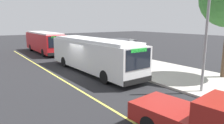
% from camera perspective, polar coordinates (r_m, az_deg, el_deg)
% --- Properties ---
extents(ground_plane, '(120.00, 120.00, 0.00)m').
position_cam_1_polar(ground_plane, '(18.25, -8.91, -2.86)').
color(ground_plane, '#232326').
extents(sidewalk_curb, '(44.00, 6.40, 0.15)m').
position_cam_1_polar(sidewalk_curb, '(21.49, 5.55, -0.45)').
color(sidewalk_curb, '#B7B2A8').
rests_on(sidewalk_curb, ground_plane).
extents(lane_stripe_center, '(36.00, 0.14, 0.01)m').
position_cam_1_polar(lane_stripe_center, '(17.43, -15.41, -3.78)').
color(lane_stripe_center, '#E0D64C').
rests_on(lane_stripe_center, ground_plane).
extents(transit_bus_main, '(11.63, 2.86, 2.95)m').
position_cam_1_polar(transit_bus_main, '(17.93, -5.41, 2.25)').
color(transit_bus_main, white).
rests_on(transit_bus_main, ground_plane).
extents(transit_bus_second, '(10.72, 2.68, 2.95)m').
position_cam_1_polar(transit_bus_second, '(30.83, -18.38, 5.43)').
color(transit_bus_second, red).
rests_on(transit_bus_second, ground_plane).
extents(pickup_truck, '(5.60, 2.63, 1.85)m').
position_cam_1_polar(pickup_truck, '(8.21, 25.23, -15.30)').
color(pickup_truck, maroon).
rests_on(pickup_truck, ground_plane).
extents(bus_shelter, '(2.90, 1.60, 2.48)m').
position_cam_1_polar(bus_shelter, '(21.59, 2.98, 4.59)').
color(bus_shelter, '#333338').
rests_on(bus_shelter, sidewalk_curb).
extents(waiting_bench, '(1.60, 0.48, 0.95)m').
position_cam_1_polar(waiting_bench, '(21.66, 2.62, 1.18)').
color(waiting_bench, brown).
rests_on(waiting_bench, sidewalk_curb).
extents(route_sign_post, '(0.44, 0.08, 2.80)m').
position_cam_1_polar(route_sign_post, '(17.92, 5.43, 3.34)').
color(route_sign_post, '#333338').
rests_on(route_sign_post, sidewalk_curb).
extents(pedestrian_commuter, '(0.24, 0.40, 1.69)m').
position_cam_1_polar(pedestrian_commuter, '(18.56, 7.46, 0.94)').
color(pedestrian_commuter, '#282D47').
rests_on(pedestrian_commuter, sidewalk_curb).
extents(utility_pole, '(0.16, 0.16, 6.40)m').
position_cam_1_polar(utility_pole, '(13.36, 24.72, 5.75)').
color(utility_pole, gray).
rests_on(utility_pole, sidewalk_curb).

